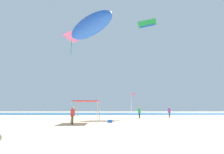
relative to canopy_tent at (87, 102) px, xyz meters
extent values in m
cube|color=beige|center=(3.36, -1.73, -2.33)|extent=(110.00, 110.00, 0.10)
cube|color=#28608C|center=(3.36, 28.57, -2.26)|extent=(110.00, 20.78, 0.03)
cylinder|color=#B2B2B7|center=(-1.37, -1.55, -1.11)|extent=(0.07, 0.07, 2.34)
cylinder|color=#B2B2B7|center=(1.37, -1.55, -1.11)|extent=(0.07, 0.07, 2.34)
cylinder|color=#B2B2B7|center=(-1.37, 1.55, -1.11)|extent=(0.07, 0.07, 2.34)
cylinder|color=#B2B2B7|center=(1.37, 1.55, -1.11)|extent=(0.07, 0.07, 2.34)
cube|color=red|center=(0.00, 0.00, 0.09)|extent=(2.81, 3.17, 0.06)
cylinder|color=brown|center=(-1.04, -2.40, -1.87)|extent=(0.16, 0.16, 0.81)
cylinder|color=brown|center=(-1.06, -2.09, -1.87)|extent=(0.16, 0.16, 0.81)
cylinder|color=red|center=(-1.05, -2.25, -1.12)|extent=(0.42, 0.42, 0.70)
sphere|color=tan|center=(-1.05, -2.25, -0.64)|extent=(0.26, 0.26, 0.26)
cylinder|color=black|center=(7.23, 7.69, -1.86)|extent=(0.16, 0.16, 0.83)
cylinder|color=black|center=(7.25, 8.01, -1.86)|extent=(0.16, 0.16, 0.83)
cylinder|color=green|center=(7.24, 7.85, -1.09)|extent=(0.43, 0.43, 0.72)
sphere|color=tan|center=(7.24, 7.85, -0.60)|extent=(0.27, 0.27, 0.27)
cylinder|color=brown|center=(12.76, 9.96, -1.86)|extent=(0.16, 0.16, 0.83)
cylinder|color=brown|center=(12.61, 9.67, -1.86)|extent=(0.16, 0.16, 0.83)
cylinder|color=purple|center=(12.69, 9.82, -1.09)|extent=(0.43, 0.43, 0.72)
sphere|color=tan|center=(12.69, 9.82, -0.60)|extent=(0.27, 0.27, 0.27)
cylinder|color=silver|center=(5.77, 6.00, -0.35)|extent=(0.06, 0.06, 3.86)
cube|color=pink|center=(6.07, 6.00, 1.41)|extent=(0.55, 0.02, 0.35)
cube|color=blue|center=(2.67, 0.00, -2.12)|extent=(0.56, 0.36, 0.32)
cube|color=white|center=(2.67, 0.00, -1.94)|extent=(0.57, 0.37, 0.03)
cube|color=pink|center=(-4.81, 10.58, 12.62)|extent=(3.60, 3.58, 0.96)
cylinder|color=teal|center=(-4.81, 10.58, 10.45)|extent=(0.17, 0.17, 2.78)
cube|color=green|center=(12.29, 21.80, 21.48)|extent=(5.51, 2.60, 3.55)
cube|color=blue|center=(12.29, 21.80, 20.71)|extent=(4.28, 1.63, 1.96)
ellipsoid|color=blue|center=(0.04, 0.39, 9.53)|extent=(7.75, 8.09, 3.02)
cone|color=orange|center=(0.04, 0.39, 10.81)|extent=(1.84, 1.83, 1.19)
camera|label=1|loc=(2.89, -19.35, -0.62)|focal=26.83mm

